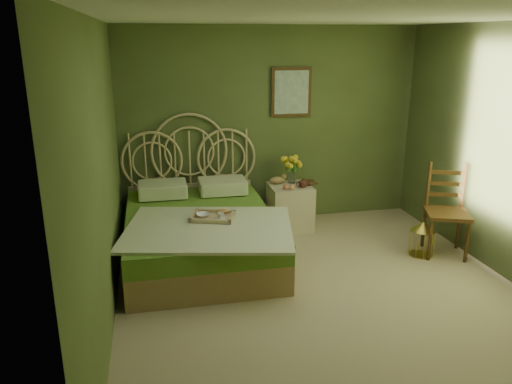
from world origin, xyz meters
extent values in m
plane|color=tan|center=(0.00, 0.00, 0.00)|extent=(4.50, 4.50, 0.00)
plane|color=silver|center=(0.00, 0.00, 2.60)|extent=(4.50, 4.50, 0.00)
plane|color=#566636|center=(0.00, 2.25, 1.30)|extent=(4.00, 0.00, 4.00)
plane|color=#566636|center=(-2.00, 0.00, 1.30)|extent=(0.00, 4.50, 4.50)
cube|color=#3C2510|center=(0.27, 2.23, 1.75)|extent=(0.54, 0.03, 0.64)
cube|color=silver|center=(0.27, 2.21, 1.75)|extent=(0.46, 0.01, 0.56)
cube|color=#A97E54|center=(-1.10, 1.10, 0.16)|extent=(1.61, 2.15, 0.32)
cube|color=#5B8E2E|center=(-1.10, 1.10, 0.43)|extent=(1.61, 2.15, 0.22)
cube|color=#F2F1CD|center=(-1.05, 0.61, 0.55)|extent=(1.92, 1.61, 0.03)
cube|color=#F2F1CD|center=(-1.48, 1.85, 0.63)|extent=(0.59, 0.43, 0.17)
cube|color=#F2F1CD|center=(-0.72, 1.85, 0.63)|extent=(0.59, 0.43, 0.17)
cube|color=beige|center=(-0.98, 0.86, 0.56)|extent=(0.54, 0.47, 0.04)
ellipsoid|color=#B77A38|center=(-0.86, 0.95, 0.61)|extent=(0.12, 0.07, 0.05)
cube|color=beige|center=(0.17, 1.83, 0.29)|extent=(0.53, 0.53, 0.59)
cylinder|color=silver|center=(0.22, 1.96, 0.68)|extent=(0.10, 0.10, 0.18)
ellipsoid|color=#A97E54|center=(0.02, 1.94, 0.64)|extent=(0.21, 0.11, 0.10)
sphere|color=#E38458|center=(0.06, 1.67, 0.62)|extent=(0.07, 0.07, 0.07)
sphere|color=#E38458|center=(0.13, 1.65, 0.62)|extent=(0.07, 0.07, 0.07)
cube|color=#3C2510|center=(1.70, 0.64, 0.50)|extent=(0.60, 0.60, 0.04)
cylinder|color=#3C2510|center=(1.50, 0.43, 0.25)|extent=(0.04, 0.04, 0.50)
cylinder|color=#3C2510|center=(1.90, 0.43, 0.25)|extent=(0.04, 0.04, 0.50)
cylinder|color=#3C2510|center=(1.50, 0.84, 0.25)|extent=(0.04, 0.04, 0.50)
cylinder|color=#3C2510|center=(1.90, 0.84, 0.25)|extent=(0.04, 0.04, 0.50)
cube|color=#3C2510|center=(1.70, 0.84, 0.78)|extent=(0.39, 0.18, 0.56)
cylinder|color=gold|center=(1.43, 0.66, 0.01)|extent=(0.27, 0.27, 0.01)
cylinder|color=gold|center=(1.43, 0.66, 0.15)|extent=(0.27, 0.27, 0.31)
cone|color=gold|center=(1.43, 0.66, 0.36)|extent=(0.27, 0.27, 0.11)
imported|color=#381E0F|center=(0.35, 1.85, 0.60)|extent=(0.22, 0.26, 0.02)
imported|color=#472819|center=(0.35, 1.85, 0.62)|extent=(0.18, 0.23, 0.02)
imported|color=white|center=(-1.08, 0.91, 0.60)|extent=(0.17, 0.17, 0.04)
imported|color=white|center=(-0.90, 0.80, 0.61)|extent=(0.08, 0.08, 0.07)
camera|label=1|loc=(-1.58, -4.18, 2.43)|focal=35.00mm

